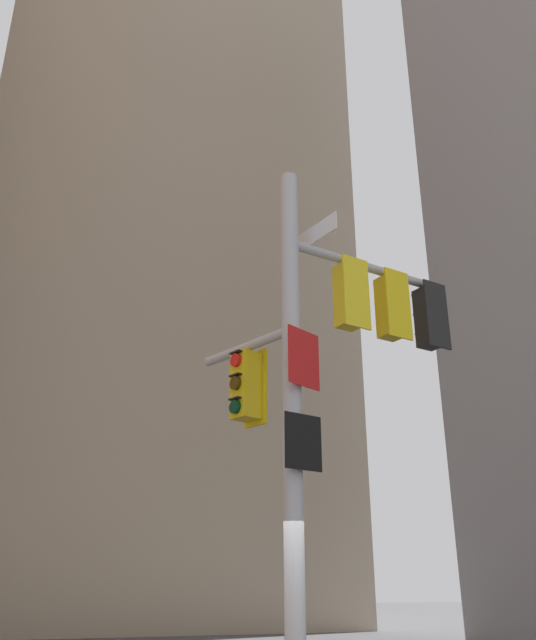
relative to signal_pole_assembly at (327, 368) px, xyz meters
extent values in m
cube|color=tan|center=(1.26, 27.13, 19.97)|extent=(17.72, 17.72, 49.28)
cylinder|color=#B2B2B5|center=(-0.66, -0.28, -0.87)|extent=(0.26, 0.26, 7.60)
cylinder|color=#B2B2B5|center=(0.83, 0.06, 1.77)|extent=(2.99, 0.82, 0.14)
cylinder|color=#B2B2B5|center=(-1.03, 0.60, 0.41)|extent=(0.88, 1.83, 0.14)
cube|color=yellow|center=(0.42, -0.23, 1.17)|extent=(0.47, 0.14, 1.14)
cube|color=yellow|center=(0.38, -0.05, 1.17)|extent=(0.41, 0.41, 1.00)
cylinder|color=#360605|center=(0.34, 0.15, 1.52)|extent=(0.21, 0.10, 0.20)
cube|color=black|center=(0.33, 0.15, 1.64)|extent=(0.23, 0.12, 0.02)
cylinder|color=yellow|center=(0.34, 0.15, 1.17)|extent=(0.21, 0.10, 0.20)
cube|color=black|center=(0.33, 0.15, 1.29)|extent=(0.23, 0.12, 0.02)
cylinder|color=#06311C|center=(0.34, 0.15, 0.82)|extent=(0.21, 0.10, 0.20)
cube|color=black|center=(0.33, 0.15, 0.94)|extent=(0.23, 0.12, 0.02)
cube|color=yellow|center=(1.24, -0.04, 1.17)|extent=(0.47, 0.14, 1.14)
cube|color=yellow|center=(1.20, 0.14, 1.17)|extent=(0.41, 0.41, 1.00)
cylinder|color=#360605|center=(1.15, 0.34, 1.52)|extent=(0.21, 0.10, 0.20)
cube|color=black|center=(1.15, 0.34, 1.64)|extent=(0.23, 0.12, 0.02)
cylinder|color=yellow|center=(1.15, 0.34, 1.17)|extent=(0.21, 0.10, 0.20)
cube|color=black|center=(1.15, 0.34, 1.29)|extent=(0.23, 0.12, 0.02)
cylinder|color=#06311C|center=(1.15, 0.34, 0.82)|extent=(0.21, 0.10, 0.20)
cube|color=black|center=(1.15, 0.34, 0.94)|extent=(0.23, 0.12, 0.02)
cube|color=black|center=(2.05, 0.14, 1.17)|extent=(0.47, 0.14, 1.14)
cube|color=black|center=(2.01, 0.33, 1.17)|extent=(0.41, 0.41, 1.00)
cylinder|color=#360605|center=(1.97, 0.52, 1.52)|extent=(0.21, 0.10, 0.20)
cube|color=black|center=(1.96, 0.53, 1.64)|extent=(0.23, 0.12, 0.02)
cylinder|color=yellow|center=(1.97, 0.52, 1.17)|extent=(0.21, 0.10, 0.20)
cube|color=black|center=(1.96, 0.53, 1.29)|extent=(0.23, 0.12, 0.02)
cylinder|color=#06311C|center=(1.97, 0.52, 0.82)|extent=(0.21, 0.10, 0.20)
cube|color=black|center=(1.96, 0.53, 0.94)|extent=(0.23, 0.12, 0.02)
cube|color=yellow|center=(-0.86, 0.68, -0.19)|extent=(0.21, 0.45, 1.14)
cube|color=yellow|center=(-1.03, 0.60, -0.19)|extent=(0.45, 0.45, 1.00)
cylinder|color=red|center=(-1.22, 0.53, 0.16)|extent=(0.13, 0.21, 0.20)
cube|color=black|center=(-1.22, 0.52, 0.28)|extent=(0.15, 0.23, 0.02)
cylinder|color=#3C2C06|center=(-1.22, 0.53, -0.19)|extent=(0.13, 0.21, 0.20)
cube|color=black|center=(-1.22, 0.52, -0.07)|extent=(0.15, 0.23, 0.02)
cylinder|color=#06311C|center=(-1.22, 0.53, -0.54)|extent=(0.13, 0.21, 0.20)
cube|color=black|center=(-1.22, 0.52, -0.42)|extent=(0.15, 0.23, 0.02)
cube|color=white|center=(-0.32, -0.19, 1.98)|extent=(0.37, 1.28, 0.28)
cube|color=#19479E|center=(-0.32, -0.19, 1.98)|extent=(0.36, 1.24, 0.24)
cube|color=red|center=(-0.55, -0.48, -0.06)|extent=(0.57, 0.32, 0.80)
cube|color=white|center=(-0.55, -0.48, -0.06)|extent=(0.53, 0.30, 0.76)
cube|color=black|center=(-0.59, -0.49, -1.20)|extent=(0.58, 0.20, 0.72)
cube|color=white|center=(-0.59, -0.49, -1.20)|extent=(0.54, 0.18, 0.68)
camera|label=1|loc=(-3.76, -8.29, -2.90)|focal=37.00mm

